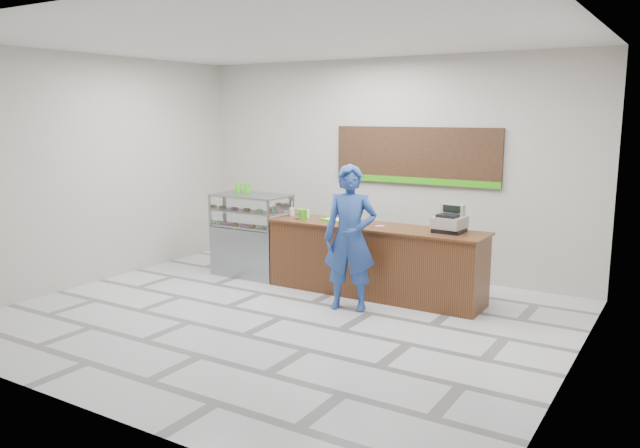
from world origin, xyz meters
The scene contains 16 objects.
floor centered at (0.00, 0.00, 0.00)m, with size 7.00×7.00×0.00m, color silver.
back_wall centered at (0.00, 3.00, 1.75)m, with size 7.00×7.00×0.00m, color #BCB7AD.
ceiling centered at (0.00, 0.00, 3.50)m, with size 7.00×7.00×0.00m, color silver.
sales_counter centered at (0.55, 1.55, 0.52)m, with size 3.26×0.76×1.03m.
display_case centered at (-1.67, 1.55, 0.68)m, with size 1.22×0.72×1.33m.
menu_board centered at (0.55, 2.96, 1.93)m, with size 2.80×0.06×0.90m.
cash_register centered at (1.64, 1.65, 1.17)m, with size 0.42×0.43×0.37m.
card_terminal centered at (1.61, 1.53, 1.05)m, with size 0.07×0.14×0.04m, color black.
serving_tray centered at (-0.17, 1.63, 1.04)m, with size 0.38×0.30×0.02m.
napkin_box centered at (-0.68, 1.55, 1.10)m, with size 0.15×0.15×0.13m, color white.
straw_cup centered at (-0.95, 1.66, 1.09)m, with size 0.08×0.08×0.12m, color silver.
promo_box centered at (-0.66, 1.47, 1.11)m, with size 0.17×0.11×0.15m, color #38AE13.
donut_decal centered at (0.64, 1.56, 1.03)m, with size 0.14×0.14×0.00m, color #DD6297.
green_cup_left centered at (-2.02, 1.66, 1.40)m, with size 0.09×0.09×0.14m, color #38AE13.
green_cup_right centered at (-1.87, 1.71, 1.41)m, with size 0.10×0.10×0.15m, color #38AE13.
customer centered at (0.57, 0.81, 0.98)m, with size 0.71×0.47×1.95m, color navy.
Camera 1 is at (4.49, -6.33, 2.62)m, focal length 35.00 mm.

